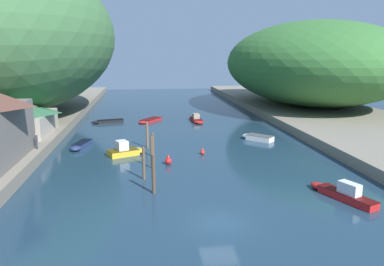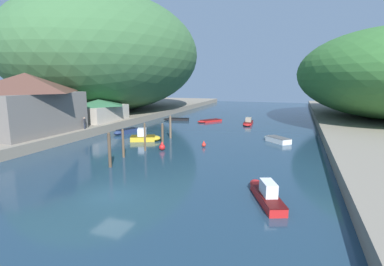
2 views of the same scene
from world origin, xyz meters
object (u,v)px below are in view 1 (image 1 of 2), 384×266
(channel_buoy_far, at_px, (203,152))
(boat_mid_channel, at_px, (107,121))
(boat_small_dinghy, at_px, (149,120))
(boat_near_quay, at_px, (197,119))
(channel_buoy_near, at_px, (168,160))
(boat_red_skiff, at_px, (80,146))
(boat_cabin_cruiser, at_px, (126,150))
(boat_far_upstream, at_px, (341,193))
(boathouse_shed, at_px, (24,119))
(boat_far_right_bank, at_px, (256,137))
(person_on_quay, at_px, (37,140))

(channel_buoy_far, bearing_deg, boat_mid_channel, 120.66)
(boat_small_dinghy, distance_m, channel_buoy_far, 22.22)
(boat_near_quay, distance_m, channel_buoy_near, 24.58)
(boat_red_skiff, relative_size, boat_cabin_cruiser, 1.02)
(boat_small_dinghy, relative_size, boat_cabin_cruiser, 1.21)
(boat_far_upstream, relative_size, channel_buoy_far, 7.85)
(boat_red_skiff, height_order, boat_cabin_cruiser, boat_cabin_cruiser)
(boat_small_dinghy, xyz_separation_m, boat_near_quay, (7.95, -1.09, 0.17))
(channel_buoy_near, bearing_deg, boat_near_quay, 74.94)
(boathouse_shed, height_order, boat_far_right_bank, boathouse_shed)
(boat_mid_channel, relative_size, boat_cabin_cruiser, 1.19)
(boat_cabin_cruiser, distance_m, channel_buoy_near, 6.22)
(boat_red_skiff, relative_size, person_on_quay, 2.70)
(channel_buoy_near, bearing_deg, boat_small_dinghy, 93.59)
(boat_red_skiff, bearing_deg, channel_buoy_far, 176.61)
(boat_near_quay, bearing_deg, person_on_quay, 41.42)
(boat_cabin_cruiser, xyz_separation_m, boat_far_upstream, (17.50, -15.23, -0.06))
(boat_far_right_bank, xyz_separation_m, boat_cabin_cruiser, (-16.78, -5.19, 0.16))
(boat_small_dinghy, xyz_separation_m, person_on_quay, (-12.28, -21.30, 2.01))
(channel_buoy_near, relative_size, channel_buoy_far, 1.39)
(boathouse_shed, bearing_deg, boat_cabin_cruiser, -29.93)
(boat_far_right_bank, bearing_deg, boat_red_skiff, 139.77)
(boat_small_dinghy, height_order, boat_far_right_bank, boat_far_right_bank)
(boathouse_shed, relative_size, boat_near_quay, 1.81)
(boat_small_dinghy, distance_m, boat_cabin_cruiser, 20.72)
(boat_far_right_bank, relative_size, channel_buoy_far, 5.31)
(boathouse_shed, height_order, boat_mid_channel, boathouse_shed)
(boat_far_upstream, height_order, channel_buoy_far, boat_far_upstream)
(boathouse_shed, bearing_deg, boat_far_upstream, -36.69)
(boat_far_right_bank, bearing_deg, boat_near_quay, 68.61)
(boathouse_shed, bearing_deg, boat_mid_channel, 55.06)
(channel_buoy_far, relative_size, person_on_quay, 0.46)
(boat_mid_channel, relative_size, boat_far_right_bank, 1.29)
(boat_small_dinghy, distance_m, boat_far_upstream, 38.60)
(boat_far_right_bank, xyz_separation_m, boat_far_upstream, (0.72, -20.42, 0.10))
(boathouse_shed, relative_size, boat_far_upstream, 1.66)
(boat_mid_channel, distance_m, channel_buoy_far, 24.70)
(boat_near_quay, height_order, channel_buoy_far, boat_near_quay)
(boat_near_quay, distance_m, channel_buoy_far, 20.52)
(boat_near_quay, distance_m, boat_cabin_cruiser, 22.26)
(channel_buoy_near, bearing_deg, boat_red_skiff, 141.50)
(channel_buoy_near, height_order, channel_buoy_far, channel_buoy_near)
(boat_small_dinghy, bearing_deg, boat_mid_channel, 35.55)
(channel_buoy_near, bearing_deg, boat_cabin_cruiser, 136.11)
(boat_mid_channel, xyz_separation_m, channel_buoy_far, (12.59, -21.24, 0.06))
(boat_mid_channel, relative_size, boat_far_upstream, 0.87)
(boat_far_upstream, height_order, person_on_quay, person_on_quay)
(boat_cabin_cruiser, bearing_deg, boat_mid_channel, 166.86)
(boat_far_right_bank, bearing_deg, boat_far_upstream, -131.96)
(boat_small_dinghy, bearing_deg, boat_red_skiff, 96.64)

